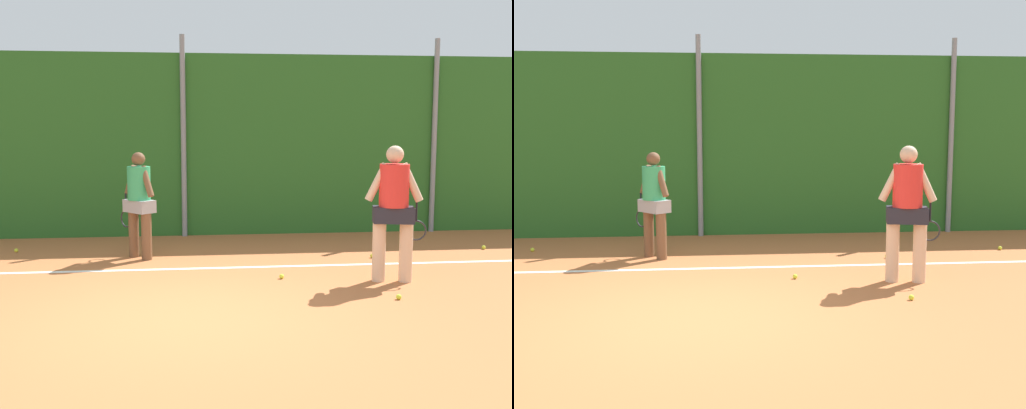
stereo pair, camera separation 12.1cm
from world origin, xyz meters
The scene contains 12 objects.
ground_plane centered at (0.00, 1.54, 0.00)m, with size 26.14×26.14×0.00m, color #B76638.
hedge_fence_backdrop centered at (0.00, 5.27, 1.72)m, with size 16.99×0.25×3.45m, color #286023.
fence_post_center centered at (0.00, 5.10, 1.89)m, with size 0.10×0.10×3.77m, color gray.
fence_post_right centered at (4.90, 5.10, 1.89)m, with size 0.10×0.10×3.77m, color gray.
court_baseline_paint centered at (0.00, 2.31, 0.00)m, with size 12.42×0.10×0.01m, color white.
player_foreground_near centered at (2.81, 1.27, 1.03)m, with size 0.84×0.42×1.84m.
player_midcourt centered at (-0.70, 3.15, 0.95)m, with size 0.60×0.58×1.69m.
tennis_ball_1 centered at (1.34, 1.57, 0.03)m, with size 0.07×0.07×0.07m, color #CCDB33.
tennis_ball_2 centered at (5.09, 3.23, 0.03)m, with size 0.07×0.07×0.07m, color #CCDB33.
tennis_ball_3 centered at (-2.80, 3.85, 0.03)m, with size 0.07×0.07×0.07m, color #CCDB33.
tennis_ball_4 centered at (2.99, 2.76, 0.03)m, with size 0.07×0.07×0.07m, color #CCDB33.
tennis_ball_5 centered at (2.60, 0.39, 0.03)m, with size 0.07×0.07×0.07m, color #CCDB33.
Camera 1 is at (0.07, -6.70, 2.09)m, focal length 43.52 mm.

